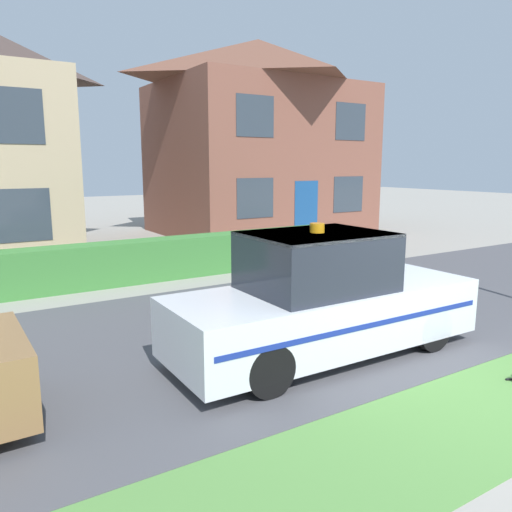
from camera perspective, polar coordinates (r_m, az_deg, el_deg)
ground_plane at (r=6.62m, az=26.04°, el=-14.38°), size 80.00×80.00×0.00m
road_strip at (r=8.91m, az=5.65°, el=-6.95°), size 28.00×5.87×0.01m
lawn_verge at (r=6.56m, az=26.88°, el=-14.61°), size 28.00×1.66×0.01m
garden_hedge at (r=11.99m, az=-10.05°, el=-0.24°), size 9.28×0.71×0.95m
police_car at (r=7.01m, az=7.67°, el=-5.15°), size 4.53×1.66×1.87m
house_right at (r=19.98m, az=0.26°, el=13.46°), size 7.73×6.31×7.31m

